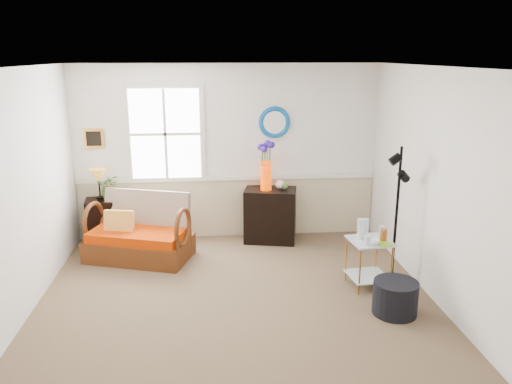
{
  "coord_description": "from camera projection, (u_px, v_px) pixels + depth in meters",
  "views": [
    {
      "loc": [
        -0.26,
        -4.82,
        2.73
      ],
      "look_at": [
        0.24,
        0.5,
        1.24
      ],
      "focal_mm": 35.0,
      "sensor_mm": 36.0,
      "label": 1
    }
  ],
  "objects": [
    {
      "name": "floor",
      "position": [
        238.0,
        316.0,
        5.38
      ],
      "size": [
        4.5,
        5.0,
        0.01
      ],
      "primitive_type": "cube",
      "color": "brown",
      "rests_on": "ground"
    },
    {
      "name": "ceiling",
      "position": [
        235.0,
        68.0,
        4.68
      ],
      "size": [
        4.5,
        5.0,
        0.01
      ],
      "primitive_type": "cube",
      "color": "white",
      "rests_on": "walls"
    },
    {
      "name": "walls",
      "position": [
        237.0,
        200.0,
        5.03
      ],
      "size": [
        4.51,
        5.01,
        2.6
      ],
      "color": "white",
      "rests_on": "floor"
    },
    {
      "name": "wainscot",
      "position": [
        228.0,
        208.0,
        7.64
      ],
      "size": [
        4.46,
        0.02,
        0.9
      ],
      "primitive_type": "cube",
      "color": "#C1B08B",
      "rests_on": "walls"
    },
    {
      "name": "chair_rail",
      "position": [
        228.0,
        178.0,
        7.5
      ],
      "size": [
        4.46,
        0.04,
        0.06
      ],
      "primitive_type": "cube",
      "color": "white",
      "rests_on": "walls"
    },
    {
      "name": "window",
      "position": [
        165.0,
        134.0,
        7.24
      ],
      "size": [
        1.14,
        0.06,
        1.44
      ],
      "primitive_type": null,
      "color": "white",
      "rests_on": "walls"
    },
    {
      "name": "picture",
      "position": [
        94.0,
        138.0,
        7.17
      ],
      "size": [
        0.28,
        0.03,
        0.28
      ],
      "primitive_type": "cube",
      "color": "orange",
      "rests_on": "walls"
    },
    {
      "name": "mirror",
      "position": [
        275.0,
        122.0,
        7.35
      ],
      "size": [
        0.47,
        0.07,
        0.47
      ],
      "primitive_type": "torus",
      "rotation": [
        1.57,
        0.0,
        0.0
      ],
      "color": "#127FC7",
      "rests_on": "walls"
    },
    {
      "name": "loveseat",
      "position": [
        138.0,
        228.0,
        6.78
      ],
      "size": [
        1.53,
        1.15,
        0.89
      ],
      "primitive_type": null,
      "rotation": [
        0.0,
        0.0,
        -0.31
      ],
      "color": "#592D13",
      "rests_on": "floor"
    },
    {
      "name": "throw_pillow",
      "position": [
        119.0,
        225.0,
        6.76
      ],
      "size": [
        0.41,
        0.18,
        0.4
      ],
      "primitive_type": null,
      "rotation": [
        0.0,
        0.0,
        -0.2
      ],
      "color": "orange",
      "rests_on": "loveseat"
    },
    {
      "name": "lamp_stand",
      "position": [
        101.0,
        222.0,
        7.29
      ],
      "size": [
        0.44,
        0.44,
        0.69
      ],
      "primitive_type": null,
      "rotation": [
        0.0,
        0.0,
        0.13
      ],
      "color": "black",
      "rests_on": "floor"
    },
    {
      "name": "table_lamp",
      "position": [
        99.0,
        184.0,
        7.17
      ],
      "size": [
        0.32,
        0.32,
        0.45
      ],
      "primitive_type": null,
      "rotation": [
        0.0,
        0.0,
        0.34
      ],
      "color": "#C78A2B",
      "rests_on": "lamp_stand"
    },
    {
      "name": "potted_plant",
      "position": [
        110.0,
        189.0,
        7.21
      ],
      "size": [
        0.34,
        0.38,
        0.28
      ],
      "primitive_type": "imported",
      "rotation": [
        0.0,
        0.0,
        0.04
      ],
      "color": "#3D662D",
      "rests_on": "lamp_stand"
    },
    {
      "name": "cabinet",
      "position": [
        270.0,
        215.0,
        7.45
      ],
      "size": [
        0.83,
        0.62,
        0.8
      ],
      "primitive_type": null,
      "rotation": [
        0.0,
        0.0,
        -0.21
      ],
      "color": "black",
      "rests_on": "floor"
    },
    {
      "name": "flower_vase",
      "position": [
        266.0,
        166.0,
        7.22
      ],
      "size": [
        0.29,
        0.29,
        0.71
      ],
      "primitive_type": null,
      "rotation": [
        0.0,
        0.0,
        -0.56
      ],
      "color": "#DF3900",
      "rests_on": "cabinet"
    },
    {
      "name": "side_table",
      "position": [
        368.0,
        263.0,
        5.99
      ],
      "size": [
        0.52,
        0.52,
        0.59
      ],
      "primitive_type": null,
      "rotation": [
        0.0,
        0.0,
        0.12
      ],
      "color": "#C68033",
      "rests_on": "floor"
    },
    {
      "name": "tabletop_items",
      "position": [
        374.0,
        231.0,
        5.87
      ],
      "size": [
        0.5,
        0.5,
        0.25
      ],
      "primitive_type": null,
      "rotation": [
        0.0,
        0.0,
        0.26
      ],
      "color": "silver",
      "rests_on": "side_table"
    },
    {
      "name": "floor_lamp",
      "position": [
        396.0,
        215.0,
        6.04
      ],
      "size": [
        0.26,
        0.26,
        1.69
      ],
      "primitive_type": null,
      "rotation": [
        0.0,
        0.0,
        0.05
      ],
      "color": "black",
      "rests_on": "floor"
    },
    {
      "name": "ottoman",
      "position": [
        395.0,
        298.0,
        5.39
      ],
      "size": [
        0.61,
        0.61,
        0.37
      ],
      "primitive_type": "cylinder",
      "rotation": [
        0.0,
        0.0,
        -0.31
      ],
      "color": "black",
      "rests_on": "floor"
    }
  ]
}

